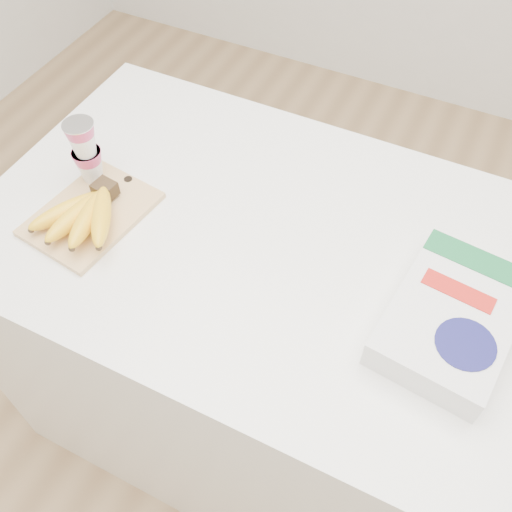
{
  "coord_description": "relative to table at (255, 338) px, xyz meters",
  "views": [
    {
      "loc": [
        0.36,
        -0.74,
        1.9
      ],
      "look_at": [
        0.05,
        -0.09,
        0.98
      ],
      "focal_mm": 40.0,
      "sensor_mm": 36.0,
      "label": 1
    }
  ],
  "objects": [
    {
      "name": "cutting_board",
      "position": [
        -0.35,
        -0.12,
        0.48
      ],
      "size": [
        0.24,
        0.3,
        0.01
      ],
      "primitive_type": "cube",
      "rotation": [
        0.0,
        0.0,
        -0.13
      ],
      "color": "#DCB478",
      "rests_on": "table"
    },
    {
      "name": "table",
      "position": [
        0.0,
        0.0,
        0.0
      ],
      "size": [
        1.25,
        0.83,
        0.94
      ],
      "primitive_type": "cube",
      "color": "white",
      "rests_on": "ground"
    },
    {
      "name": "cereal_box",
      "position": [
        0.45,
        -0.06,
        0.5
      ],
      "size": [
        0.25,
        0.34,
        0.07
      ],
      "rotation": [
        0.0,
        0.0,
        -0.11
      ],
      "color": "white",
      "rests_on": "table"
    },
    {
      "name": "yogurt_stack",
      "position": [
        -0.41,
        -0.03,
        0.57
      ],
      "size": [
        0.07,
        0.07,
        0.16
      ],
      "color": "white",
      "rests_on": "cutting_board"
    },
    {
      "name": "room",
      "position": [
        0.0,
        0.0,
        0.88
      ],
      "size": [
        4.0,
        4.0,
        4.0
      ],
      "color": "tan",
      "rests_on": "ground"
    },
    {
      "name": "bananas",
      "position": [
        -0.34,
        -0.15,
        0.51
      ],
      "size": [
        0.21,
        0.22,
        0.07
      ],
      "color": "#382816",
      "rests_on": "cutting_board"
    }
  ]
}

